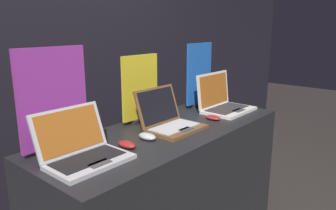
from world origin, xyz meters
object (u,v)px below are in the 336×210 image
Objects in this scene: promo_stand_front at (54,102)px; mouse_back at (213,118)px; mouse_front at (127,144)px; promo_stand_back at (199,76)px; laptop_front at (82,149)px; laptop_back at (223,102)px; laptop_middle at (169,120)px; mouse_middle at (147,136)px; promo_stand_middle at (140,90)px.

promo_stand_front is 4.47× the size of mouse_back.
promo_stand_back is (0.97, 0.24, 0.21)m from mouse_front.
promo_stand_back is (1.21, 0.21, 0.17)m from laptop_front.
laptop_middle is at bearing 178.35° from laptop_back.
laptop_front is 3.10× the size of mouse_front.
promo_stand_front is 1.52× the size of laptop_middle.
mouse_middle is 0.98× the size of mouse_back.
laptop_front is 3.25× the size of mouse_middle.
mouse_middle is 0.87m from promo_stand_back.
mouse_back is at bearing -45.31° from promo_stand_middle.
promo_stand_front is at bearing 179.61° from promo_stand_back.
laptop_middle is at bearing -161.24° from promo_stand_back.
laptop_front is 0.40m from mouse_middle.
promo_stand_middle is at bearing 175.86° from promo_stand_back.
promo_stand_back is (0.59, -0.04, 0.03)m from promo_stand_middle.
promo_stand_back is at bearing 13.86° from mouse_front.
mouse_back is at bearing -6.12° from mouse_middle.
mouse_front is at bearing -45.32° from promo_stand_front.
laptop_front is 0.71× the size of promo_stand_front.
laptop_front is 0.85× the size of promo_stand_middle.
promo_stand_front is 1.32× the size of laptop_back.
laptop_front is 0.29m from promo_stand_front.
mouse_middle is at bearing 1.39° from mouse_front.
laptop_back is 0.27m from mouse_back.
mouse_back is at bearing -4.51° from mouse_front.
promo_stand_middle is 0.59m from promo_stand_back.
mouse_middle is 0.26× the size of promo_stand_middle.
laptop_back is (1.21, -0.22, -0.18)m from promo_stand_front.
mouse_back is (0.72, -0.06, -0.00)m from mouse_front.
promo_stand_back reaches higher than mouse_front.
promo_stand_front reaches higher than promo_stand_middle.
promo_stand_front is at bearing 162.45° from mouse_back.
mouse_front is at bearing -143.54° from promo_stand_middle.
promo_stand_front is 0.63m from promo_stand_middle.
mouse_front is 0.23× the size of promo_stand_front.
mouse_middle is at bearing -163.89° from promo_stand_back.
laptop_middle is at bearing 0.53° from laptop_front.
promo_stand_back is (0.25, 0.30, 0.22)m from mouse_back.
promo_stand_middle is 0.51m from mouse_back.
laptop_front is at bearing -170.39° from promo_stand_back.
laptop_front reaches higher than mouse_back.
mouse_back is at bearing -15.99° from laptop_middle.
laptop_front is at bearing 172.18° from mouse_front.
mouse_middle reaches higher than mouse_back.
mouse_front is 0.30× the size of laptop_back.
mouse_front is at bearing -174.10° from laptop_middle.
promo_stand_front reaches higher than mouse_front.
promo_stand_front is at bearing -176.86° from promo_stand_middle.
promo_stand_middle reaches higher than laptop_front.
laptop_front is at bearing -179.47° from laptop_middle.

